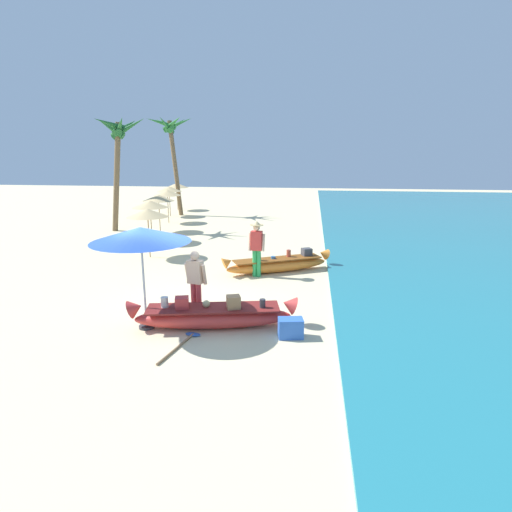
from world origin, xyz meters
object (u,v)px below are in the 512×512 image
palm_tree_leaning_seaward (119,139)px  paddle (183,343)px  boat_orange_midground (278,264)px  person_vendor_hatted (257,245)px  patio_umbrella_large (141,235)px  palm_tree_tall_inland (171,134)px  person_tourist_customer (196,281)px  boat_red_foreground (213,316)px  cooler_box (291,328)px

palm_tree_leaning_seaward → paddle: (7.00, -12.64, -4.62)m
palm_tree_leaning_seaward → paddle: size_ratio=3.66×
boat_orange_midground → person_vendor_hatted: (-0.66, -0.66, 0.80)m
patio_umbrella_large → palm_tree_tall_inland: palm_tree_tall_inland is taller
boat_orange_midground → palm_tree_tall_inland: 15.70m
person_tourist_customer → boat_red_foreground: bearing=-43.7°
boat_orange_midground → palm_tree_leaning_seaward: (-8.57, 6.72, 4.37)m
palm_tree_leaning_seaward → paddle: 15.17m
person_tourist_customer → paddle: size_ratio=1.08×
boat_orange_midground → person_tourist_customer: (-1.66, -4.43, 0.70)m
boat_red_foreground → palm_tree_leaning_seaward: palm_tree_leaning_seaward is taller
person_tourist_customer → palm_tree_leaning_seaward: size_ratio=0.29×
patio_umbrella_large → cooler_box: 3.92m
patio_umbrella_large → paddle: 2.55m
palm_tree_leaning_seaward → paddle: palm_tree_leaning_seaward is taller
person_vendor_hatted → person_tourist_customer: person_vendor_hatted is taller
person_vendor_hatted → paddle: person_vendor_hatted is taller
person_vendor_hatted → person_tourist_customer: bearing=-104.9°
boat_red_foreground → person_tourist_customer: size_ratio=2.33×
person_vendor_hatted → cooler_box: (1.36, -4.60, -0.86)m
palm_tree_tall_inland → palm_tree_leaning_seaward: size_ratio=1.08×
boat_red_foreground → palm_tree_tall_inland: size_ratio=0.63×
palm_tree_tall_inland → person_vendor_hatted: bearing=-61.7°
person_tourist_customer → palm_tree_leaning_seaward: bearing=121.8°
person_vendor_hatted → paddle: size_ratio=1.17×
boat_red_foreground → boat_orange_midground: size_ratio=1.08×
patio_umbrella_large → paddle: patio_umbrella_large is taller
palm_tree_leaning_seaward → cooler_box: bearing=-52.2°
boat_orange_midground → patio_umbrella_large: 6.15m
palm_tree_tall_inland → cooler_box: 20.50m
boat_orange_midground → cooler_box: 5.31m
person_tourist_customer → paddle: 1.76m
patio_umbrella_large → palm_tree_tall_inland: 18.86m
person_tourist_customer → palm_tree_tall_inland: palm_tree_tall_inland is taller
paddle → palm_tree_leaning_seaward: bearing=119.0°
boat_red_foreground → palm_tree_tall_inland: (-6.72, 17.66, 4.83)m
person_tourist_customer → palm_tree_tall_inland: size_ratio=0.27×
boat_orange_midground → paddle: (-1.57, -5.92, -0.24)m
cooler_box → person_tourist_customer: bearing=150.0°
patio_umbrella_large → person_vendor_hatted: bearing=66.1°
patio_umbrella_large → person_tourist_customer: bearing=36.9°
patio_umbrella_large → cooler_box: bearing=-1.3°
cooler_box → boat_red_foreground: bearing=159.5°
cooler_box → paddle: cooler_box is taller
person_tourist_customer → palm_tree_tall_inland: (-6.18, 17.14, 4.15)m
boat_orange_midground → cooler_box: (0.71, -5.26, -0.05)m
boat_red_foreground → palm_tree_leaning_seaward: (-7.45, 11.66, 4.36)m
palm_tree_leaning_seaward → person_tourist_customer: bearing=-58.2°
patio_umbrella_large → palm_tree_leaning_seaward: bearing=116.4°
person_tourist_customer → palm_tree_leaning_seaward: 13.62m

